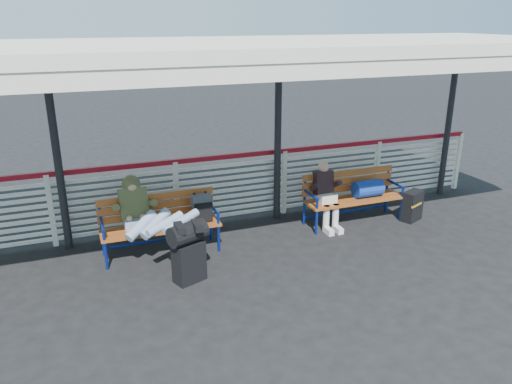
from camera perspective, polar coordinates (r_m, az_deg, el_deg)
name	(u,v)px	position (r m, az deg, el deg)	size (l,w,h in m)	color
ground	(208,278)	(7.17, -5.54, -9.78)	(60.00, 60.00, 0.00)	black
fence	(176,192)	(8.60, -9.08, -0.02)	(12.08, 0.08, 1.24)	silver
canopy	(183,51)	(7.12, -8.30, 15.64)	(12.60, 3.60, 3.16)	silver
luggage_stack	(188,250)	(6.92, -7.72, -6.58)	(0.59, 0.46, 0.87)	black
bench_left	(170,216)	(7.80, -9.79, -2.74)	(1.80, 0.56, 0.92)	#97441D
bench_right	(358,191)	(8.99, 11.63, 0.15)	(1.80, 0.56, 0.92)	#97441D
traveler_man	(153,219)	(7.38, -11.66, -3.00)	(0.94, 1.63, 0.77)	#9BACD0
companion_person	(326,194)	(8.65, 8.03, -0.28)	(0.32, 0.66, 1.15)	beige
suitcase_side	(412,206)	(9.38, 17.43, -1.52)	(0.45, 0.38, 0.55)	black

